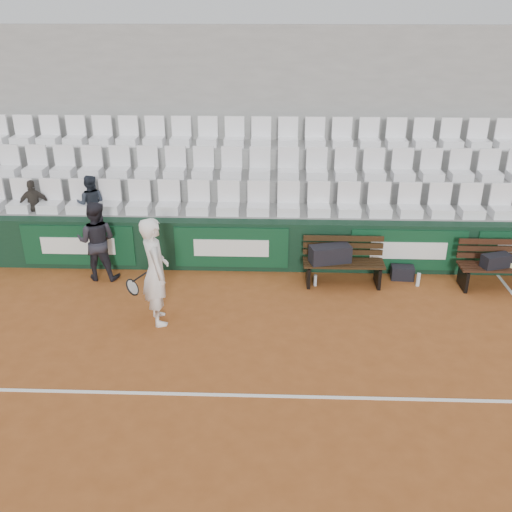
{
  "coord_description": "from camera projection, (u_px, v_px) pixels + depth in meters",
  "views": [
    {
      "loc": [
        0.64,
        -6.26,
        4.96
      ],
      "look_at": [
        0.33,
        2.4,
        1.0
      ],
      "focal_mm": 40.0,
      "sensor_mm": 36.0,
      "label": 1
    }
  ],
  "objects": [
    {
      "name": "spectator_c",
      "position": [
        88.0,
        182.0,
        11.3
      ],
      "size": [
        0.61,
        0.49,
        1.19
      ],
      "primitive_type": "imported",
      "rotation": [
        0.0,
        0.0,
        3.22
      ],
      "color": "#202530",
      "rests_on": "grandstand_tier_front"
    },
    {
      "name": "spectator_b",
      "position": [
        31.0,
        184.0,
        11.36
      ],
      "size": [
        0.68,
        0.43,
        1.08
      ],
      "primitive_type": "imported",
      "rotation": [
        0.0,
        0.0,
        3.42
      ],
      "color": "#312D27",
      "rests_on": "grandstand_tier_front"
    },
    {
      "name": "water_bottle_near",
      "position": [
        315.0,
        280.0,
        10.67
      ],
      "size": [
        0.06,
        0.06,
        0.22
      ],
      "primitive_type": "cylinder",
      "color": "#AEBCC5",
      "rests_on": "ground"
    },
    {
      "name": "sports_bag_left",
      "position": [
        330.0,
        254.0,
        10.54
      ],
      "size": [
        0.81,
        0.51,
        0.32
      ],
      "primitive_type": "cube",
      "rotation": [
        0.0,
        0.0,
        0.27
      ],
      "color": "black",
      "rests_on": "bench_left"
    },
    {
      "name": "grandstand_tier_mid",
      "position": [
        246.0,
        207.0,
        12.54
      ],
      "size": [
        18.0,
        0.95,
        1.45
      ],
      "primitive_type": "cube",
      "color": "gray",
      "rests_on": "ground"
    },
    {
      "name": "court_baseline",
      "position": [
        226.0,
        395.0,
        7.77
      ],
      "size": [
        18.0,
        0.06,
        0.01
      ],
      "primitive_type": "cube",
      "color": "white",
      "rests_on": "ground"
    },
    {
      "name": "sports_bag_ground",
      "position": [
        402.0,
        273.0,
        10.92
      ],
      "size": [
        0.44,
        0.28,
        0.26
      ],
      "primitive_type": "cube",
      "rotation": [
        0.0,
        0.0,
        -0.06
      ],
      "color": "black",
      "rests_on": "ground"
    },
    {
      "name": "grandstand_tier_front",
      "position": [
        244.0,
        233.0,
        11.77
      ],
      "size": [
        18.0,
        0.95,
        1.0
      ],
      "primitive_type": "cube",
      "color": "gray",
      "rests_on": "ground"
    },
    {
      "name": "grandstand_tier_back",
      "position": [
        248.0,
        184.0,
        13.31
      ],
      "size": [
        18.0,
        0.95,
        1.9
      ],
      "primitive_type": "cube",
      "color": "#989895",
      "rests_on": "ground"
    },
    {
      "name": "back_barrier",
      "position": [
        246.0,
        245.0,
        11.19
      ],
      "size": [
        18.0,
        0.34,
        1.0
      ],
      "color": "black",
      "rests_on": "ground"
    },
    {
      "name": "sports_bag_right",
      "position": [
        496.0,
        261.0,
        10.37
      ],
      "size": [
        0.57,
        0.39,
        0.24
      ],
      "primitive_type": "cube",
      "rotation": [
        0.0,
        0.0,
        0.32
      ],
      "color": "black",
      "rests_on": "bench_right"
    },
    {
      "name": "ball_kid",
      "position": [
        97.0,
        241.0,
        10.7
      ],
      "size": [
        0.76,
        0.6,
        1.54
      ],
      "primitive_type": "imported",
      "rotation": [
        0.0,
        0.0,
        3.12
      ],
      "color": "black",
      "rests_on": "ground"
    },
    {
      "name": "tennis_player",
      "position": [
        155.0,
        271.0,
        9.18
      ],
      "size": [
        0.82,
        0.79,
        1.84
      ],
      "color": "white",
      "rests_on": "ground"
    },
    {
      "name": "grandstand_rear_wall",
      "position": [
        249.0,
        125.0,
        13.35
      ],
      "size": [
        18.0,
        0.3,
        4.4
      ],
      "primitive_type": "cube",
      "color": "#959693",
      "rests_on": "ground"
    },
    {
      "name": "ground",
      "position": [
        226.0,
        395.0,
        7.77
      ],
      "size": [
        80.0,
        80.0,
        0.0
      ],
      "primitive_type": "plane",
      "color": "#984F22",
      "rests_on": "ground"
    },
    {
      "name": "bench_left",
      "position": [
        343.0,
        273.0,
        10.69
      ],
      "size": [
        1.5,
        0.56,
        0.45
      ],
      "primitive_type": "cube",
      "color": "#301E0E",
      "rests_on": "ground"
    },
    {
      "name": "seat_row_front",
      "position": [
        243.0,
        198.0,
        11.27
      ],
      "size": [
        11.9,
        0.44,
        0.63
      ],
      "primitive_type": "cube",
      "color": "white",
      "rests_on": "grandstand_tier_front"
    },
    {
      "name": "seat_row_mid",
      "position": [
        245.0,
        163.0,
        11.94
      ],
      "size": [
        11.9,
        0.44,
        0.63
      ],
      "primitive_type": "cube",
      "color": "white",
      "rests_on": "grandstand_tier_mid"
    },
    {
      "name": "seat_row_back",
      "position": [
        248.0,
        132.0,
        12.62
      ],
      "size": [
        11.9,
        0.44,
        0.63
      ],
      "primitive_type": "cube",
      "color": "white",
      "rests_on": "grandstand_tier_back"
    },
    {
      "name": "water_bottle_far",
      "position": [
        418.0,
        280.0,
        10.65
      ],
      "size": [
        0.07,
        0.07,
        0.26
      ],
      "primitive_type": "cylinder",
      "color": "silver",
      "rests_on": "ground"
    },
    {
      "name": "bench_right",
      "position": [
        499.0,
        277.0,
        10.54
      ],
      "size": [
        1.5,
        0.56,
        0.45
      ],
      "primitive_type": "cube",
      "color": "#361B10",
      "rests_on": "ground"
    }
  ]
}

